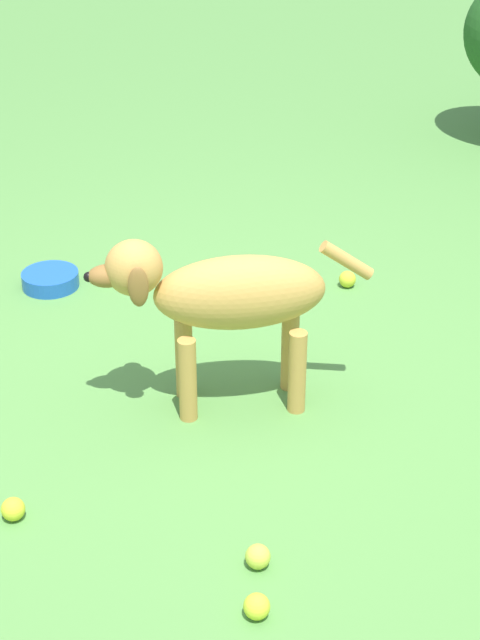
{
  "coord_description": "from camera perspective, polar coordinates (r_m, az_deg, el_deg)",
  "views": [
    {
      "loc": [
        2.24,
        -1.34,
        1.84
      ],
      "look_at": [
        -0.06,
        0.06,
        0.3
      ],
      "focal_mm": 56.78,
      "sensor_mm": 36.0,
      "label": 1
    }
  ],
  "objects": [
    {
      "name": "water_bowl",
      "position": [
        3.99,
        -10.64,
        2.26
      ],
      "size": [
        0.22,
        0.22,
        0.06
      ],
      "primitive_type": "cylinder",
      "color": "blue",
      "rests_on": "ground"
    },
    {
      "name": "dog",
      "position": [
        3.05,
        -0.95,
        1.34
      ],
      "size": [
        0.43,
        0.81,
        0.59
      ],
      "rotation": [
        0.0,
        0.0,
        4.3
      ],
      "color": "#C69347",
      "rests_on": "ground"
    },
    {
      "name": "tennis_ball_0",
      "position": [
        2.65,
        1.01,
        -13.18
      ],
      "size": [
        0.07,
        0.07,
        0.07
      ],
      "primitive_type": "sphere",
      "color": "#C3D842",
      "rests_on": "ground"
    },
    {
      "name": "tennis_ball_1",
      "position": [
        2.53,
        0.95,
        -15.84
      ],
      "size": [
        0.07,
        0.07,
        0.07
      ],
      "primitive_type": "sphere",
      "color": "#CBE332",
      "rests_on": "ground"
    },
    {
      "name": "ground",
      "position": [
        3.19,
        -0.32,
        -5.46
      ],
      "size": [
        14.0,
        14.0,
        0.0
      ],
      "primitive_type": "plane",
      "color": "#548C42"
    },
    {
      "name": "tennis_ball_2",
      "position": [
        2.86,
        -12.67,
        -10.36
      ],
      "size": [
        0.07,
        0.07,
        0.07
      ],
      "primitive_type": "sphere",
      "color": "#CDD82E",
      "rests_on": "ground"
    },
    {
      "name": "tennis_ball_4",
      "position": [
        3.99,
        -7.37,
        2.53
      ],
      "size": [
        0.07,
        0.07,
        0.07
      ],
      "primitive_type": "sphere",
      "color": "#C2E32E",
      "rests_on": "ground"
    },
    {
      "name": "tennis_ball_3",
      "position": [
        3.94,
        6.08,
        2.31
      ],
      "size": [
        0.07,
        0.07,
        0.07
      ],
      "primitive_type": "sphere",
      "color": "#CBD12F",
      "rests_on": "ground"
    }
  ]
}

